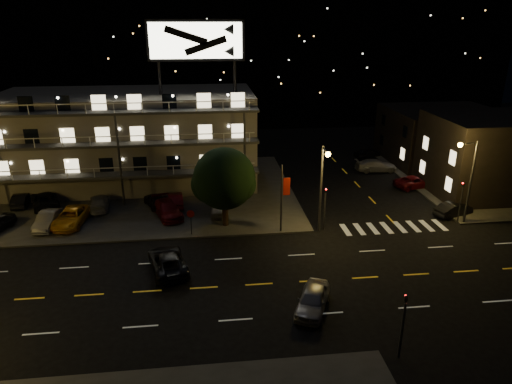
{
  "coord_description": "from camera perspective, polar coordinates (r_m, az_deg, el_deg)",
  "views": [
    {
      "loc": [
        -1.5,
        -28.43,
        18.08
      ],
      "look_at": [
        2.7,
        8.0,
        4.15
      ],
      "focal_mm": 32.0,
      "sensor_mm": 36.0,
      "label": 1
    }
  ],
  "objects": [
    {
      "name": "lot_car_2",
      "position": [
        45.72,
        -22.11,
        -2.93
      ],
      "size": [
        2.97,
        5.49,
        1.46
      ],
      "primitive_type": "imported",
      "rotation": [
        0.0,
        0.0,
        -0.11
      ],
      "color": "#F1A316",
      "rests_on": "curb_nw"
    },
    {
      "name": "hill_backdrop",
      "position": [
        97.54,
        -9.58,
        16.68
      ],
      "size": [
        120.0,
        25.0,
        24.0
      ],
      "color": "black",
      "rests_on": "ground"
    },
    {
      "name": "side_bldg_front",
      "position": [
        56.19,
        27.86,
        4.1
      ],
      "size": [
        14.06,
        10.0,
        8.5
      ],
      "color": "black",
      "rests_on": "ground"
    },
    {
      "name": "lot_car_5",
      "position": [
        52.52,
        -27.23,
        -0.82
      ],
      "size": [
        1.78,
        4.09,
        1.31
      ],
      "primitive_type": "imported",
      "rotation": [
        0.0,
        0.0,
        3.25
      ],
      "color": "black",
      "rests_on": "curb_nw"
    },
    {
      "name": "curb_nw",
      "position": [
        53.16,
        -19.75,
        -0.28
      ],
      "size": [
        44.0,
        24.0,
        0.15
      ],
      "primitive_type": "cube",
      "color": "#343432",
      "rests_on": "ground"
    },
    {
      "name": "side_car_3",
      "position": [
        65.74,
        13.74,
        4.82
      ],
      "size": [
        4.13,
        2.58,
        1.31
      ],
      "primitive_type": "imported",
      "rotation": [
        0.0,
        0.0,
        1.86
      ],
      "color": "black",
      "rests_on": "ground"
    },
    {
      "name": "lot_car_3",
      "position": [
        44.98,
        -11.03,
        -2.08
      ],
      "size": [
        3.66,
        5.52,
        1.49
      ],
      "primitive_type": "imported",
      "rotation": [
        0.0,
        0.0,
        0.34
      ],
      "color": "#600D13",
      "rests_on": "curb_nw"
    },
    {
      "name": "side_car_0",
      "position": [
        48.62,
        23.47,
        -2.0
      ],
      "size": [
        4.32,
        2.72,
        1.34
      ],
      "primitive_type": "imported",
      "rotation": [
        0.0,
        0.0,
        1.92
      ],
      "color": "black",
      "rests_on": "ground"
    },
    {
      "name": "streetlight_ne",
      "position": [
        45.61,
        25.01,
        2.07
      ],
      "size": [
        1.92,
        0.44,
        8.0
      ],
      "color": "#2D2D30",
      "rests_on": "ground"
    },
    {
      "name": "side_bldg_back",
      "position": [
        66.25,
        22.15,
        6.55
      ],
      "size": [
        14.06,
        12.0,
        7.0
      ],
      "color": "black",
      "rests_on": "ground"
    },
    {
      "name": "signal_ne",
      "position": [
        46.44,
        24.3,
        -0.64
      ],
      "size": [
        0.27,
        0.2,
        4.6
      ],
      "color": "#2D2D30",
      "rests_on": "ground"
    },
    {
      "name": "lot_car_1",
      "position": [
        45.97,
        -24.61,
        -3.2
      ],
      "size": [
        1.68,
        4.4,
        1.43
      ],
      "primitive_type": "imported",
      "rotation": [
        0.0,
        0.0,
        -0.04
      ],
      "color": "gray",
      "rests_on": "curb_nw"
    },
    {
      "name": "side_car_1",
      "position": [
        55.19,
        19.23,
        1.21
      ],
      "size": [
        5.2,
        3.3,
        1.34
      ],
      "primitive_type": "imported",
      "rotation": [
        0.0,
        0.0,
        1.81
      ],
      "color": "#600D13",
      "rests_on": "ground"
    },
    {
      "name": "signal_sw",
      "position": [
        27.36,
        17.95,
        -14.92
      ],
      "size": [
        0.2,
        0.27,
        4.6
      ],
      "color": "#2D2D30",
      "rests_on": "ground"
    },
    {
      "name": "lot_car_8",
      "position": [
        47.45,
        -12.42,
        -1.02
      ],
      "size": [
        3.09,
        4.38,
        1.39
      ],
      "primitive_type": "imported",
      "rotation": [
        0.0,
        0.0,
        3.54
      ],
      "color": "black",
      "rests_on": "curb_nw"
    },
    {
      "name": "curb_ne",
      "position": [
        60.52,
        25.18,
        1.45
      ],
      "size": [
        16.0,
        24.0,
        0.15
      ],
      "primitive_type": "cube",
      "color": "#343432",
      "rests_on": "ground"
    },
    {
      "name": "lot_car_6",
      "position": [
        51.31,
        -24.86,
        -0.81
      ],
      "size": [
        4.17,
        5.77,
        1.46
      ],
      "primitive_type": "imported",
      "rotation": [
        0.0,
        0.0,
        3.51
      ],
      "color": "black",
      "rests_on": "curb_nw"
    },
    {
      "name": "stop_sign",
      "position": [
        40.49,
        -8.15,
        -3.28
      ],
      "size": [
        0.91,
        0.11,
        2.61
      ],
      "color": "#2D2D30",
      "rests_on": "ground"
    },
    {
      "name": "streetlight_nc",
      "position": [
        39.94,
        8.31,
        1.39
      ],
      "size": [
        0.44,
        1.92,
        8.0
      ],
      "color": "#2D2D30",
      "rests_on": "ground"
    },
    {
      "name": "tree",
      "position": [
        41.04,
        -4.04,
        1.47
      ],
      "size": [
        5.86,
        5.64,
        7.38
      ],
      "color": "black",
      "rests_on": "curb_nw"
    },
    {
      "name": "banner_north",
      "position": [
        40.18,
        3.31,
        -0.63
      ],
      "size": [
        0.83,
        0.16,
        6.4
      ],
      "color": "#2D2D30",
      "rests_on": "ground"
    },
    {
      "name": "ground",
      "position": [
        33.73,
        -3.07,
        -11.66
      ],
      "size": [
        140.0,
        140.0,
        0.0
      ],
      "primitive_type": "plane",
      "color": "black",
      "rests_on": "ground"
    },
    {
      "name": "road_car_west",
      "position": [
        35.91,
        -10.98,
        -8.47
      ],
      "size": [
        3.72,
        5.89,
        1.52
      ],
      "primitive_type": "imported",
      "rotation": [
        0.0,
        0.0,
        3.38
      ],
      "color": "black",
      "rests_on": "ground"
    },
    {
      "name": "signal_nw",
      "position": [
        41.41,
        8.61,
        -1.45
      ],
      "size": [
        0.2,
        0.27,
        4.6
      ],
      "color": "#2D2D30",
      "rests_on": "ground"
    },
    {
      "name": "side_car_2",
      "position": [
        59.72,
        14.77,
        3.23
      ],
      "size": [
        5.28,
        2.31,
        1.51
      ],
      "primitive_type": "imported",
      "rotation": [
        0.0,
        0.0,
        1.53
      ],
      "color": "gray",
      "rests_on": "ground"
    },
    {
      "name": "road_car_east",
      "position": [
        31.13,
        7.1,
        -13.18
      ],
      "size": [
        3.46,
        4.84,
        1.53
      ],
      "primitive_type": "imported",
      "rotation": [
        0.0,
        0.0,
        -0.42
      ],
      "color": "gray",
      "rests_on": "ground"
    },
    {
      "name": "lot_car_9",
      "position": [
        47.22,
        -10.03,
        -0.97
      ],
      "size": [
        1.8,
        4.23,
        1.36
      ],
      "primitive_type": "imported",
      "rotation": [
        0.0,
        0.0,
        3.23
      ],
      "color": "#600D13",
      "rests_on": "curb_nw"
    },
    {
      "name": "motel",
      "position": [
        54.5,
        -15.4,
        6.53
      ],
      "size": [
        28.0,
        13.8,
        18.1
      ],
      "color": "gray",
      "rests_on": "ground"
    },
    {
      "name": "lot_car_7",
      "position": [
        48.47,
        -19.02,
        -1.25
      ],
      "size": [
        2.52,
        4.9,
        1.36
      ],
      "primitive_type": "imported",
      "rotation": [
        0.0,
        0.0,
        3.28
      ],
      "color": "gray",
      "rests_on": "curb_nw"
    },
    {
      "name": "lot_car_4",
      "position": [
        44.98,
        -4.56,
        -1.77
      ],
      "size": [
        1.97,
        4.34,
        1.45
      ],
      "primitive_type": "imported",
      "rotation": [
        0.0,
        0.0,
        -0.06
      ],
      "color": "gray",
      "rests_on": "curb_nw"
    }
  ]
}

